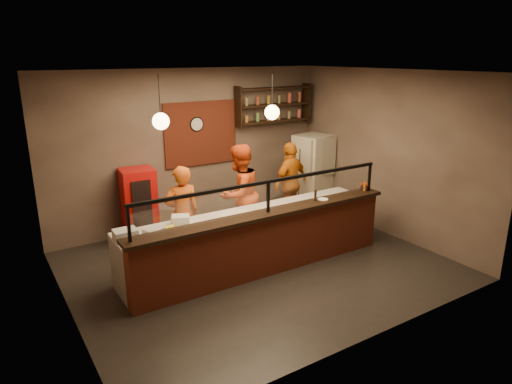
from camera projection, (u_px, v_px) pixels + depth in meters
floor at (258, 266)px, 7.77m from camera, size 6.00×6.00×0.00m
ceiling at (258, 72)px, 6.84m from camera, size 6.00×6.00×0.00m
wall_back at (192, 149)px, 9.33m from camera, size 6.00×0.00×6.00m
wall_left at (59, 207)px, 5.77m from camera, size 0.00×5.00×5.00m
wall_right at (388, 154)px, 8.85m from camera, size 0.00×5.00×5.00m
wall_front at (374, 221)px, 5.29m from camera, size 6.00×0.00×6.00m
brick_patch at (201, 133)px, 9.32m from camera, size 1.60×0.04×1.30m
service_counter at (268, 245)px, 7.39m from camera, size 4.60×0.25×1.00m
counter_ledge at (268, 214)px, 7.23m from camera, size 4.70×0.37×0.06m
worktop_cabinet at (252, 239)px, 7.81m from camera, size 4.60×0.75×0.85m
worktop at (251, 214)px, 7.68m from camera, size 4.60×0.75×0.05m
sneeze_guard at (268, 193)px, 7.13m from camera, size 4.50×0.05×0.52m
wall_shelving at (274, 105)px, 9.92m from camera, size 1.84×0.28×0.85m
wall_clock at (196, 124)px, 9.20m from camera, size 0.30×0.04×0.30m
pendant_left at (161, 121)px, 6.42m from camera, size 0.24×0.24×0.77m
pendant_right at (272, 112)px, 7.40m from camera, size 0.24×0.24×0.77m
cook_left at (182, 214)px, 7.78m from camera, size 0.64×0.45×1.69m
cook_mid at (239, 194)px, 8.50m from camera, size 1.09×0.96×1.89m
cook_right at (290, 183)px, 9.56m from camera, size 1.09×0.69×1.73m
fridge at (312, 173)px, 10.28m from camera, size 0.86×0.82×1.75m
red_cooler at (139, 205)px, 8.64m from camera, size 0.66×0.61×1.42m
pizza_dough at (236, 214)px, 7.56m from camera, size 0.60×0.60×0.01m
prep_tub_a at (125, 235)px, 6.51m from camera, size 0.33×0.27×0.16m
prep_tub_b at (181, 220)px, 7.14m from camera, size 0.34×0.32×0.14m
prep_tub_c at (154, 233)px, 6.64m from camera, size 0.32×0.29×0.13m
rolling_pin at (165, 228)px, 6.91m from camera, size 0.32×0.11×0.05m
condiment_caddy at (365, 187)px, 8.39m from camera, size 0.19×0.17×0.09m
pepper_mill at (315, 195)px, 7.75m from camera, size 0.05×0.05×0.19m
small_plate at (323, 199)px, 7.83m from camera, size 0.22×0.22×0.01m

